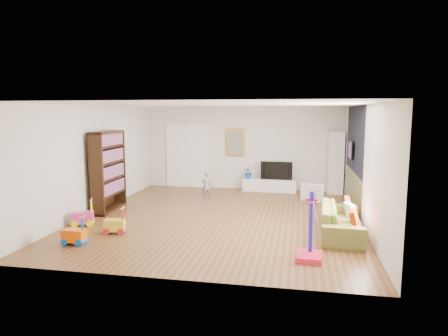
% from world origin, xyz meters
% --- Properties ---
extents(floor, '(6.50, 7.50, 0.00)m').
position_xyz_m(floor, '(0.00, 0.00, 0.00)').
color(floor, brown).
rests_on(floor, ground).
extents(ceiling, '(6.50, 7.50, 0.00)m').
position_xyz_m(ceiling, '(0.00, 0.00, 2.70)').
color(ceiling, white).
rests_on(ceiling, ground).
extents(wall_back, '(6.50, 0.00, 2.70)m').
position_xyz_m(wall_back, '(0.00, 3.75, 1.35)').
color(wall_back, beige).
rests_on(wall_back, ground).
extents(wall_front, '(6.50, 0.00, 2.70)m').
position_xyz_m(wall_front, '(0.00, -3.75, 1.35)').
color(wall_front, white).
rests_on(wall_front, ground).
extents(wall_left, '(0.00, 7.50, 2.70)m').
position_xyz_m(wall_left, '(-3.25, 0.00, 1.35)').
color(wall_left, silver).
rests_on(wall_left, ground).
extents(wall_right, '(0.00, 7.50, 2.70)m').
position_xyz_m(wall_right, '(3.25, 0.00, 1.35)').
color(wall_right, silver).
rests_on(wall_right, ground).
extents(navy_accent, '(0.01, 3.20, 1.70)m').
position_xyz_m(navy_accent, '(3.23, 1.40, 1.85)').
color(navy_accent, black).
rests_on(navy_accent, wall_right).
extents(olive_wainscot, '(0.01, 3.20, 1.00)m').
position_xyz_m(olive_wainscot, '(3.23, 1.40, 0.50)').
color(olive_wainscot, brown).
rests_on(olive_wainscot, wall_right).
extents(doorway, '(1.45, 0.06, 2.10)m').
position_xyz_m(doorway, '(-1.90, 3.71, 1.05)').
color(doorway, white).
rests_on(doorway, ground).
extents(painting_back, '(0.62, 0.06, 0.92)m').
position_xyz_m(painting_back, '(-0.25, 3.71, 1.55)').
color(painting_back, gold).
rests_on(painting_back, wall_back).
extents(artwork_right, '(0.04, 0.56, 0.46)m').
position_xyz_m(artwork_right, '(3.17, 1.60, 1.55)').
color(artwork_right, '#7F3F8C').
rests_on(artwork_right, wall_right).
extents(media_console, '(1.74, 0.53, 0.40)m').
position_xyz_m(media_console, '(0.93, 3.43, 0.20)').
color(media_console, silver).
rests_on(media_console, ground).
extents(tall_cabinet, '(0.47, 0.47, 1.95)m').
position_xyz_m(tall_cabinet, '(2.96, 3.46, 0.98)').
color(tall_cabinet, white).
rests_on(tall_cabinet, ground).
extents(bookshelf, '(0.42, 1.42, 2.05)m').
position_xyz_m(bookshelf, '(-2.99, 0.14, 1.03)').
color(bookshelf, black).
rests_on(bookshelf, ground).
extents(sofa, '(0.93, 2.13, 0.61)m').
position_xyz_m(sofa, '(2.74, -0.92, 0.31)').
color(sofa, olive).
rests_on(sofa, ground).
extents(basketball_hoop, '(0.49, 0.58, 1.30)m').
position_xyz_m(basketball_hoop, '(2.05, -2.50, 0.65)').
color(basketball_hoop, red).
rests_on(basketball_hoop, ground).
extents(ride_on_yellow, '(0.46, 0.33, 0.55)m').
position_xyz_m(ride_on_yellow, '(-1.94, -1.73, 0.28)').
color(ride_on_yellow, gold).
rests_on(ride_on_yellow, ground).
extents(ride_on_orange, '(0.43, 0.27, 0.56)m').
position_xyz_m(ride_on_orange, '(-2.38, -2.54, 0.28)').
color(ride_on_orange, '#E65600').
rests_on(ride_on_orange, ground).
extents(ride_on_pink, '(0.52, 0.42, 0.60)m').
position_xyz_m(ride_on_pink, '(-2.89, -1.34, 0.30)').
color(ride_on_pink, '#E03688').
rests_on(ride_on_pink, ground).
extents(child, '(0.36, 0.33, 0.84)m').
position_xyz_m(child, '(-0.80, 1.87, 0.42)').
color(child, slate).
rests_on(child, ground).
extents(tv, '(1.00, 0.15, 0.58)m').
position_xyz_m(tv, '(1.14, 3.47, 0.69)').
color(tv, black).
rests_on(tv, media_console).
extents(vase_plant, '(0.44, 0.41, 0.41)m').
position_xyz_m(vase_plant, '(0.25, 3.44, 0.60)').
color(vase_plant, '#174598').
rests_on(vase_plant, media_console).
extents(pillow_left, '(0.17, 0.38, 0.37)m').
position_xyz_m(pillow_left, '(2.91, -1.54, 0.48)').
color(pillow_left, '#B22701').
rests_on(pillow_left, sofa).
extents(pillow_center, '(0.19, 0.39, 0.38)m').
position_xyz_m(pillow_center, '(2.92, -0.90, 0.48)').
color(pillow_center, white).
rests_on(pillow_center, sofa).
extents(pillow_right, '(0.12, 0.39, 0.38)m').
position_xyz_m(pillow_right, '(2.95, -0.29, 0.48)').
color(pillow_right, red).
rests_on(pillow_right, sofa).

